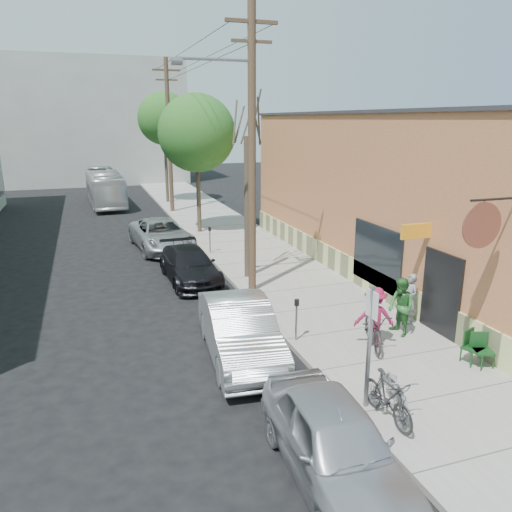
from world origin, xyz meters
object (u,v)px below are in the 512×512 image
object	(u,v)px
utility_pole_near	(250,146)
car_0	(335,442)
parked_bike_a	(388,398)
tree_bare	(247,209)
patron_green	(401,307)
parked_bike_b	(397,391)
car_3	(162,235)
car_2	(190,265)
sign_post	(370,336)
bus	(105,187)
tree_leafy_mid	(197,133)
cyclist	(374,317)
patron_grey	(410,298)
patio_chair_b	(473,348)
car_1	(240,330)
parking_meter_near	(297,313)
patio_chair_a	(483,351)
tree_leafy_far	(164,119)
parking_meter_far	(210,235)

from	to	relation	value
utility_pole_near	car_0	bearing A→B (deg)	-99.67
parked_bike_a	utility_pole_near	bearing A→B (deg)	88.85
tree_bare	car_0	bearing A→B (deg)	-100.28
utility_pole_near	patron_green	bearing A→B (deg)	-60.97
parked_bike_b	car_3	bearing A→B (deg)	117.56
utility_pole_near	car_2	distance (m)	5.54
sign_post	car_3	distance (m)	16.08
bus	parked_bike_a	bearing A→B (deg)	-84.97
parked_bike_a	bus	distance (m)	31.80
tree_leafy_mid	cyclist	world-z (taller)	tree_leafy_mid
patron_grey	patron_green	world-z (taller)	patron_green
patio_chair_b	patron_grey	world-z (taller)	patron_grey
utility_pole_near	parked_bike_b	size ratio (longest dim) A/B	6.02
car_1	bus	bearing A→B (deg)	99.96
parking_meter_near	patio_chair_a	world-z (taller)	parking_meter_near
bus	patio_chair_b	bearing A→B (deg)	-78.19
parked_bike_b	car_2	size ratio (longest dim) A/B	0.36
tree_leafy_far	patron_grey	world-z (taller)	tree_leafy_far
parking_meter_far	patron_grey	xyz separation A→B (m)	(3.84, -10.25, -0.04)
patron_green	patron_grey	bearing A→B (deg)	128.29
sign_post	patio_chair_b	bearing A→B (deg)	13.32
utility_pole_near	patio_chair_b	size ratio (longest dim) A/B	11.36
tree_leafy_far	parking_meter_far	bearing A→B (deg)	-91.97
parking_meter_near	tree_leafy_far	distance (m)	26.83
parked_bike_b	car_1	world-z (taller)	car_1
utility_pole_near	patio_chair_a	xyz separation A→B (m)	(3.74, -7.60, -4.82)
tree_leafy_mid	patron_grey	bearing A→B (deg)	-77.63
car_2	car_3	distance (m)	5.47
tree_leafy_mid	parked_bike_a	distance (m)	19.93
utility_pole_near	tree_leafy_far	bearing A→B (deg)	88.92
parking_meter_far	patio_chair_a	distance (m)	13.89
utility_pole_near	car_1	world-z (taller)	utility_pole_near
tree_leafy_far	patron_green	bearing A→B (deg)	-84.74
parked_bike_b	car_2	bearing A→B (deg)	120.70
car_1	tree_bare	bearing A→B (deg)	75.67
parking_meter_far	car_2	bearing A→B (deg)	-115.73
parked_bike_a	car_3	xyz separation A→B (m)	(-2.25, 16.50, 0.08)
parking_meter_near	tree_bare	bearing A→B (deg)	84.96
tree_bare	car_2	xyz separation A→B (m)	(-2.25, 0.54, -2.25)
patio_chair_b	sign_post	bearing A→B (deg)	174.15
sign_post	parked_bike_b	distance (m)	1.41
sign_post	parking_meter_near	xyz separation A→B (m)	(-0.10, 3.65, -0.85)
patio_chair_a	parking_meter_far	bearing A→B (deg)	125.03
parked_bike_b	patron_grey	bearing A→B (deg)	70.04
patron_green	car_2	distance (m)	8.79
tree_leafy_mid	car_1	size ratio (longest dim) A/B	1.56
tree_bare	bus	size ratio (longest dim) A/B	0.59
cyclist	car_3	size ratio (longest dim) A/B	0.32
parking_meter_far	patio_chair_b	size ratio (longest dim) A/B	1.41
tree_leafy_mid	parked_bike_a	xyz separation A→B (m)	(-0.30, -19.32, -4.89)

